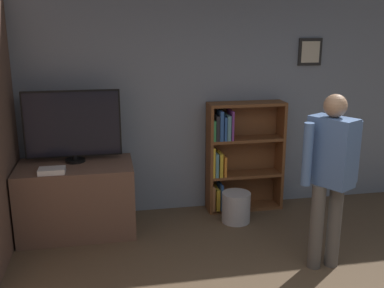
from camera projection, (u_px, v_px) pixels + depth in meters
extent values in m
cube|color=gray|center=(224.00, 101.00, 5.52)|extent=(6.89, 0.06, 2.70)
cube|color=black|center=(310.00, 52.00, 5.52)|extent=(0.30, 0.02, 0.33)
cube|color=beige|center=(311.00, 52.00, 5.51)|extent=(0.23, 0.01, 0.26)
cube|color=brown|center=(77.00, 199.00, 4.99)|extent=(1.24, 0.72, 0.79)
cylinder|color=black|center=(75.00, 160.00, 5.00)|extent=(0.22, 0.22, 0.03)
cylinder|color=black|center=(75.00, 157.00, 4.99)|extent=(0.06, 0.06, 0.05)
cube|color=black|center=(73.00, 124.00, 4.89)|extent=(1.04, 0.04, 0.74)
cube|color=black|center=(73.00, 124.00, 4.87)|extent=(1.00, 0.01, 0.70)
cube|color=white|center=(52.00, 171.00, 4.60)|extent=(0.27, 0.17, 0.05)
cube|color=brown|center=(209.00, 159.00, 5.47)|extent=(0.04, 0.28, 1.36)
cube|color=brown|center=(280.00, 155.00, 5.64)|extent=(0.04, 0.28, 1.36)
cube|color=brown|center=(242.00, 154.00, 5.68)|extent=(0.94, 0.01, 1.36)
cube|color=brown|center=(243.00, 206.00, 5.73)|extent=(0.87, 0.28, 0.04)
cube|color=brown|center=(245.00, 174.00, 5.62)|extent=(0.87, 0.28, 0.04)
cube|color=brown|center=(246.00, 139.00, 5.50)|extent=(0.87, 0.28, 0.04)
cube|color=brown|center=(247.00, 104.00, 5.39)|extent=(0.87, 0.28, 0.04)
cube|color=#99663D|center=(212.00, 197.00, 5.59)|extent=(0.03, 0.23, 0.33)
cube|color=gold|center=(216.00, 198.00, 5.62)|extent=(0.04, 0.26, 0.29)
cube|color=#2D569E|center=(220.00, 196.00, 5.61)|extent=(0.03, 0.24, 0.34)
cube|color=gold|center=(212.00, 161.00, 5.47)|extent=(0.03, 0.25, 0.37)
cube|color=#5B8E99|center=(215.00, 164.00, 5.47)|extent=(0.04, 0.20, 0.29)
cube|color=gold|center=(220.00, 164.00, 5.48)|extent=(0.04, 0.21, 0.29)
cube|color=orange|center=(224.00, 165.00, 5.50)|extent=(0.03, 0.22, 0.25)
cube|color=#338447|center=(213.00, 130.00, 5.37)|extent=(0.03, 0.25, 0.25)
cube|color=#232328|center=(216.00, 127.00, 5.37)|extent=(0.04, 0.25, 0.30)
cube|color=#2D569E|center=(220.00, 125.00, 5.35)|extent=(0.04, 0.20, 0.36)
cube|color=#2D569E|center=(224.00, 128.00, 5.37)|extent=(0.03, 0.20, 0.29)
cube|color=#5B8E99|center=(227.00, 127.00, 5.40)|extent=(0.04, 0.25, 0.30)
cube|color=#7A3889|center=(230.00, 124.00, 5.40)|extent=(0.03, 0.25, 0.35)
cylinder|color=#56514C|center=(316.00, 227.00, 4.24)|extent=(0.13, 0.13, 0.84)
cylinder|color=#56514C|center=(334.00, 225.00, 4.27)|extent=(0.13, 0.13, 0.84)
cube|color=#4C6B9E|center=(332.00, 151.00, 4.06)|extent=(0.40, 0.47, 0.63)
sphere|color=#9E7556|center=(335.00, 106.00, 3.95)|extent=(0.21, 0.21, 0.21)
cylinder|color=#4C6B9E|center=(355.00, 152.00, 4.11)|extent=(0.09, 0.09, 0.58)
cylinder|color=#4C6B9E|center=(307.00, 154.00, 4.02)|extent=(0.09, 0.09, 0.58)
cylinder|color=#B7B7BC|center=(236.00, 207.00, 5.30)|extent=(0.34, 0.34, 0.36)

